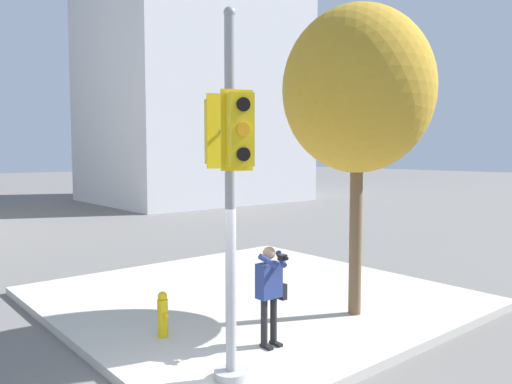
{
  "coord_description": "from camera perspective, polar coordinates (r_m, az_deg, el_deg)",
  "views": [
    {
      "loc": [
        -3.3,
        -4.79,
        3.25
      ],
      "look_at": [
        1.59,
        1.04,
        2.64
      ],
      "focal_mm": 35.0,
      "sensor_mm": 36.0,
      "label": 1
    }
  ],
  "objects": [
    {
      "name": "building_right",
      "position": [
        34.98,
        -7.24,
        15.88
      ],
      "size": [
        12.93,
        10.96,
        20.26
      ],
      "color": "#BCBCC1",
      "rests_on": "ground_plane"
    },
    {
      "name": "person_photographer",
      "position": [
        8.06,
        1.64,
        -10.83
      ],
      "size": [
        0.58,
        0.54,
        1.61
      ],
      "color": "black",
      "rests_on": "sidewalk_corner"
    },
    {
      "name": "sidewalk_corner",
      "position": [
        11.18,
        -0.6,
        -11.92
      ],
      "size": [
        8.0,
        8.0,
        0.16
      ],
      "color": "#BCB7AD",
      "rests_on": "ground_plane"
    },
    {
      "name": "fire_hydrant",
      "position": [
        8.74,
        -10.61,
        -13.58
      ],
      "size": [
        0.18,
        0.24,
        0.77
      ],
      "color": "yellow",
      "rests_on": "sidewalk_corner"
    },
    {
      "name": "street_tree",
      "position": [
        9.62,
        11.57,
        11.27
      ],
      "size": [
        2.81,
        2.81,
        5.8
      ],
      "color": "brown",
      "rests_on": "sidewalk_corner"
    },
    {
      "name": "traffic_signal_pole",
      "position": [
        6.62,
        -3.07,
        1.78
      ],
      "size": [
        0.61,
        1.17,
        4.97
      ],
      "color": "#939399",
      "rests_on": "sidewalk_corner"
    }
  ]
}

